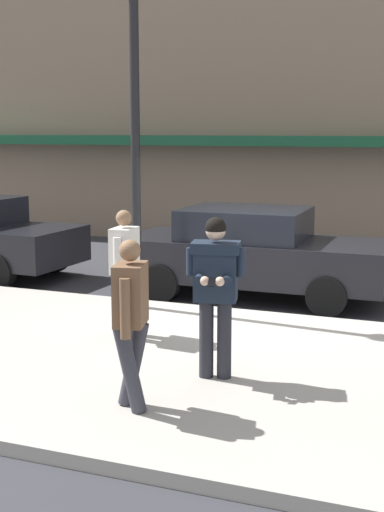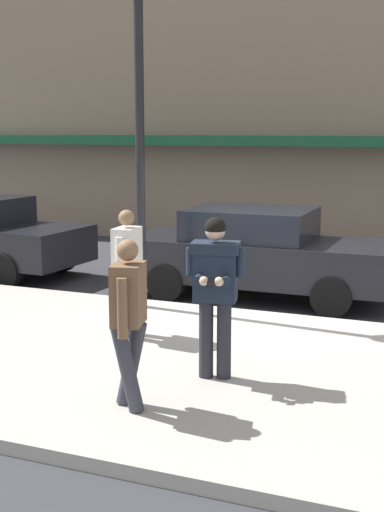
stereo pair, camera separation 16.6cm
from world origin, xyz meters
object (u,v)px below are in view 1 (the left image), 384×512
at_px(parked_sedan_mid, 253,252).
at_px(pedestrian_in_light_coat, 125,265).
at_px(street_lamp_post, 135,111).
at_px(man_texting_on_phone, 216,280).
at_px(pedestrian_dark_coat, 131,314).

distance_m(parked_sedan_mid, pedestrian_in_light_coat, 3.43).
height_order(parked_sedan_mid, street_lamp_post, street_lamp_post).
xyz_separation_m(man_texting_on_phone, street_lamp_post, (-2.20, 2.60, 1.89)).
relative_size(man_texting_on_phone, pedestrian_dark_coat, 1.06).
distance_m(pedestrian_in_light_coat, street_lamp_post, 2.57).
bearing_deg(man_texting_on_phone, street_lamp_post, 130.19).
bearing_deg(man_texting_on_phone, pedestrian_dark_coat, -112.59).
height_order(parked_sedan_mid, pedestrian_in_light_coat, pedestrian_in_light_coat).
xyz_separation_m(parked_sedan_mid, street_lamp_post, (-1.32, -1.84, 2.35)).
relative_size(parked_sedan_mid, pedestrian_in_light_coat, 2.66).
relative_size(parked_sedan_mid, man_texting_on_phone, 2.51).
relative_size(man_texting_on_phone, pedestrian_in_light_coat, 1.06).
height_order(man_texting_on_phone, pedestrian_dark_coat, man_texting_on_phone).
distance_m(pedestrian_in_light_coat, pedestrian_dark_coat, 2.55).
height_order(pedestrian_in_light_coat, pedestrian_dark_coat, same).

